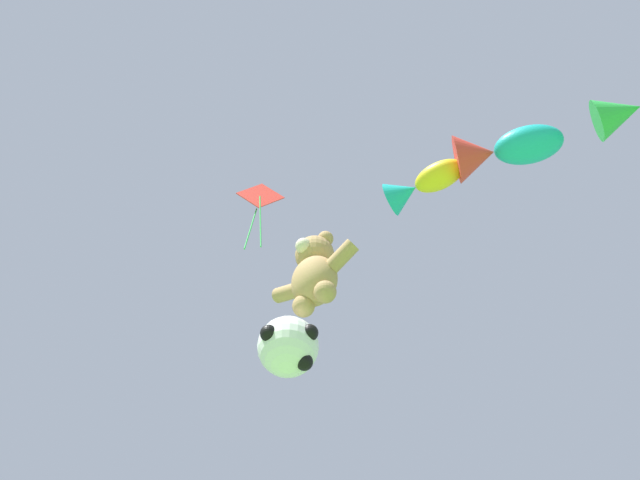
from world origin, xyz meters
name	(u,v)px	position (x,y,z in m)	size (l,w,h in m)	color
teddy_bear_kite	(314,272)	(0.42, 6.65, 10.01)	(1.66, 0.73, 1.69)	tan
soccer_ball_kite	(289,346)	(0.00, 6.60, 8.57)	(0.97, 0.96, 0.89)	white
fish_kite_goldfin	(421,185)	(1.90, 8.04, 12.95)	(1.62, 0.86, 0.68)	yellow
fish_kite_teal	(502,150)	(3.47, 8.43, 13.00)	(2.15, 1.64, 0.92)	#19ADB2
diamond_kite	(259,201)	(-1.68, 7.14, 15.04)	(0.79, 0.83, 2.72)	red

